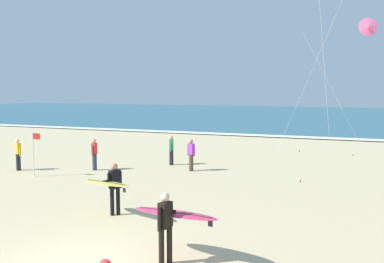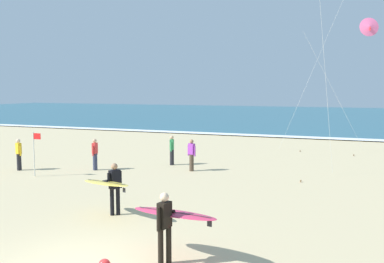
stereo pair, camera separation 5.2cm
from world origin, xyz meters
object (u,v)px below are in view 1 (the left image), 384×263
object	(u,v)px
surfer_lead	(170,218)
surfer_trailing	(110,184)
bystander_red_top	(94,154)
kite_delta_rose_near	(368,27)
bystander_yellow_top	(18,154)
bystander_purple_top	(191,155)
lifeguard_flag	(34,150)
bystander_green_top	(171,150)

from	to	relation	value
surfer_lead	surfer_trailing	size ratio (longest dim) A/B	1.06
surfer_trailing	bystander_red_top	bearing A→B (deg)	127.90
kite_delta_rose_near	bystander_red_top	world-z (taller)	kite_delta_rose_near
kite_delta_rose_near	bystander_red_top	size ratio (longest dim) A/B	5.37
surfer_lead	bystander_yellow_top	xyz separation A→B (m)	(-11.60, 7.33, -0.24)
bystander_purple_top	lifeguard_flag	world-z (taller)	lifeguard_flag
bystander_green_top	lifeguard_flag	xyz separation A→B (m)	(-4.74, -5.00, 0.45)
surfer_trailing	bystander_yellow_top	distance (m)	9.69
bystander_yellow_top	bystander_green_top	size ratio (longest dim) A/B	1.00
bystander_yellow_top	bystander_green_top	distance (m)	7.75
kite_delta_rose_near	lifeguard_flag	bearing A→B (deg)	-136.96
bystander_purple_top	bystander_red_top	bearing A→B (deg)	-161.43
surfer_lead	bystander_yellow_top	bearing A→B (deg)	147.71
surfer_trailing	kite_delta_rose_near	bearing A→B (deg)	65.66
bystander_purple_top	lifeguard_flag	size ratio (longest dim) A/B	0.76
surfer_trailing	bystander_yellow_top	world-z (taller)	surfer_trailing
lifeguard_flag	bystander_yellow_top	bearing A→B (deg)	154.29
surfer_trailing	kite_delta_rose_near	world-z (taller)	kite_delta_rose_near
bystander_yellow_top	lifeguard_flag	world-z (taller)	lifeguard_flag
lifeguard_flag	surfer_lead	bearing A→B (deg)	-33.42
bystander_green_top	bystander_red_top	bearing A→B (deg)	-138.33
bystander_purple_top	bystander_red_top	xyz separation A→B (m)	(-4.61, -1.55, 0.00)
bystander_purple_top	bystander_red_top	world-z (taller)	same
surfer_lead	bystander_purple_top	size ratio (longest dim) A/B	1.53
bystander_yellow_top	bystander_purple_top	bearing A→B (deg)	20.05
kite_delta_rose_near	bystander_green_top	xyz separation A→B (m)	(-9.74, -8.52, -7.10)
surfer_lead	bystander_red_top	xyz separation A→B (m)	(-8.06, 8.75, -0.24)
bystander_green_top	lifeguard_flag	bearing A→B (deg)	-133.51
kite_delta_rose_near	bystander_green_top	bearing A→B (deg)	-138.80
bystander_purple_top	bystander_green_top	bearing A→B (deg)	144.07
kite_delta_rose_near	lifeguard_flag	distance (m)	20.90
kite_delta_rose_near	lifeguard_flag	xyz separation A→B (m)	(-14.48, -13.52, -6.65)
bystander_yellow_top	bystander_red_top	size ratio (longest dim) A/B	1.00
surfer_trailing	lifeguard_flag	bearing A→B (deg)	149.04
surfer_trailing	bystander_purple_top	xyz separation A→B (m)	(-0.25, 7.80, -0.23)
lifeguard_flag	surfer_trailing	bearing A→B (deg)	-30.96
surfer_lead	bystander_green_top	xyz separation A→B (m)	(-5.03, 11.45, -0.24)
bystander_red_top	bystander_yellow_top	bearing A→B (deg)	-158.07
bystander_yellow_top	bystander_purple_top	distance (m)	8.67
bystander_yellow_top	kite_delta_rose_near	bearing A→B (deg)	37.80
lifeguard_flag	bystander_purple_top	bearing A→B (deg)	31.33
surfer_lead	bystander_purple_top	xyz separation A→B (m)	(-3.45, 10.30, -0.24)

